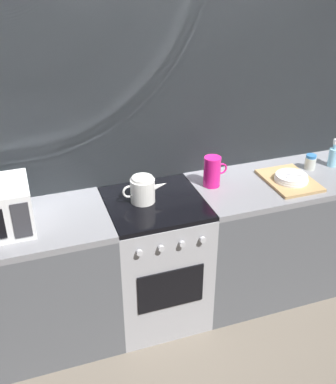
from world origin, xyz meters
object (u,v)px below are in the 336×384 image
(spice_jar, at_px, (310,162))
(spray_bottle, at_px, (333,155))
(pitcher, at_px, (212,171))
(dish_pile, at_px, (290,179))
(stove_unit, at_px, (156,260))
(kettle, at_px, (143,190))

(spice_jar, xyz_separation_m, spray_bottle, (0.18, -0.01, 0.03))
(pitcher, relative_size, dish_pile, 0.50)
(stove_unit, height_order, spray_bottle, spray_bottle)
(spice_jar, bearing_deg, dish_pile, -151.11)
(kettle, xyz_separation_m, spray_bottle, (1.40, 0.04, -0.00))
(pitcher, xyz_separation_m, spray_bottle, (0.92, -0.01, -0.02))
(kettle, relative_size, spray_bottle, 1.40)
(pitcher, height_order, spray_bottle, spray_bottle)
(spray_bottle, bearing_deg, dish_pile, -163.76)
(stove_unit, bearing_deg, spray_bottle, 2.81)
(stove_unit, height_order, dish_pile, dish_pile)
(kettle, height_order, dish_pile, kettle)
(dish_pile, distance_m, spray_bottle, 0.44)
(spray_bottle, bearing_deg, kettle, -178.44)
(dish_pile, xyz_separation_m, spice_jar, (0.24, 0.13, 0.03))
(stove_unit, height_order, spice_jar, spice_jar)
(pitcher, bearing_deg, kettle, -173.93)
(kettle, relative_size, dish_pile, 0.71)
(stove_unit, distance_m, spray_bottle, 1.44)
(spray_bottle, bearing_deg, stove_unit, -177.19)
(stove_unit, bearing_deg, kettle, 157.45)
(stove_unit, height_order, kettle, kettle)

